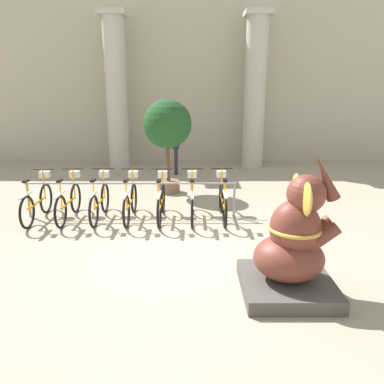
# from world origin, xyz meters

# --- Properties ---
(ground_plane) EXTENTS (60.00, 60.00, 0.00)m
(ground_plane) POSITION_xyz_m (0.00, 0.00, 0.00)
(ground_plane) COLOR #9E937F
(building_facade) EXTENTS (20.00, 0.20, 6.00)m
(building_facade) POSITION_xyz_m (0.00, 8.60, 3.00)
(building_facade) COLOR #B2A893
(building_facade) RESTS_ON ground_plane
(column_left) EXTENTS (0.91, 0.91, 5.16)m
(column_left) POSITION_xyz_m (-2.38, 7.60, 2.62)
(column_left) COLOR #BCB7A8
(column_left) RESTS_ON ground_plane
(column_right) EXTENTS (0.91, 0.91, 5.16)m
(column_right) POSITION_xyz_m (2.38, 7.60, 2.62)
(column_right) COLOR #BCB7A8
(column_right) RESTS_ON ground_plane
(bike_rack) EXTENTS (4.47, 0.05, 0.77)m
(bike_rack) POSITION_xyz_m (-1.07, 1.95, 0.62)
(bike_rack) COLOR gray
(bike_rack) RESTS_ON ground_plane
(bicycle_0) EXTENTS (0.48, 1.65, 1.01)m
(bicycle_0) POSITION_xyz_m (-3.01, 1.80, 0.40)
(bicycle_0) COLOR black
(bicycle_0) RESTS_ON ground_plane
(bicycle_1) EXTENTS (0.48, 1.65, 1.01)m
(bicycle_1) POSITION_xyz_m (-2.36, 1.83, 0.40)
(bicycle_1) COLOR black
(bicycle_1) RESTS_ON ground_plane
(bicycle_2) EXTENTS (0.48, 1.65, 1.01)m
(bicycle_2) POSITION_xyz_m (-1.72, 1.85, 0.40)
(bicycle_2) COLOR black
(bicycle_2) RESTS_ON ground_plane
(bicycle_3) EXTENTS (0.48, 1.65, 1.01)m
(bicycle_3) POSITION_xyz_m (-1.07, 1.83, 0.40)
(bicycle_3) COLOR black
(bicycle_3) RESTS_ON ground_plane
(bicycle_4) EXTENTS (0.48, 1.65, 1.01)m
(bicycle_4) POSITION_xyz_m (-0.43, 1.81, 0.40)
(bicycle_4) COLOR black
(bicycle_4) RESTS_ON ground_plane
(bicycle_5) EXTENTS (0.48, 1.65, 1.01)m
(bicycle_5) POSITION_xyz_m (0.22, 1.83, 0.40)
(bicycle_5) COLOR black
(bicycle_5) RESTS_ON ground_plane
(bicycle_6) EXTENTS (0.48, 1.65, 1.01)m
(bicycle_6) POSITION_xyz_m (0.86, 1.86, 0.40)
(bicycle_6) COLOR black
(bicycle_6) RESTS_ON ground_plane
(elephant_statue) EXTENTS (1.21, 1.21, 1.89)m
(elephant_statue) POSITION_xyz_m (1.54, -1.14, 0.64)
(elephant_statue) COLOR #4C4742
(elephant_statue) RESTS_ON ground_plane
(person_pedestrian) EXTENTS (0.23, 0.47, 1.73)m
(person_pedestrian) POSITION_xyz_m (-0.30, 6.25, 1.04)
(person_pedestrian) COLOR #28282D
(person_pedestrian) RESTS_ON ground_plane
(potted_tree) EXTENTS (1.24, 1.24, 2.43)m
(potted_tree) POSITION_xyz_m (-0.41, 4.02, 1.72)
(potted_tree) COLOR brown
(potted_tree) RESTS_ON ground_plane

